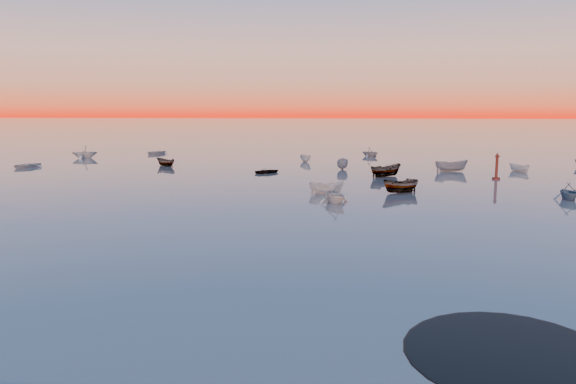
# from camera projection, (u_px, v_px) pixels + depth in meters

# --- Properties ---
(ground) EXTENTS (600.00, 600.00, 0.00)m
(ground) POSITION_uv_depth(u_px,v_px,m) (327.00, 148.00, 117.87)
(ground) COLOR slate
(ground) RESTS_ON ground
(mud_lobes) EXTENTS (140.00, 6.00, 0.07)m
(mud_lobes) POSITION_uv_depth(u_px,v_px,m) (238.00, 369.00, 18.50)
(mud_lobes) COLOR black
(mud_lobes) RESTS_ON ground
(moored_fleet) EXTENTS (124.00, 58.00, 1.20)m
(moored_fleet) POSITION_uv_depth(u_px,v_px,m) (316.00, 175.00, 71.63)
(moored_fleet) COLOR silver
(moored_fleet) RESTS_ON ground
(boat_near_center) EXTENTS (1.66, 3.59, 1.22)m
(boat_near_center) POSITION_uv_depth(u_px,v_px,m) (326.00, 193.00, 56.13)
(boat_near_center) COLOR silver
(boat_near_center) RESTS_ON ground
(boat_near_right) EXTENTS (3.81, 3.16, 1.22)m
(boat_near_right) POSITION_uv_depth(u_px,v_px,m) (335.00, 203.00, 50.62)
(boat_near_right) COLOR silver
(boat_near_right) RESTS_ON ground
(channel_marker) EXTENTS (0.92, 0.92, 3.28)m
(channel_marker) POSITION_uv_depth(u_px,v_px,m) (497.00, 168.00, 66.90)
(channel_marker) COLOR #48160F
(channel_marker) RESTS_ON ground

